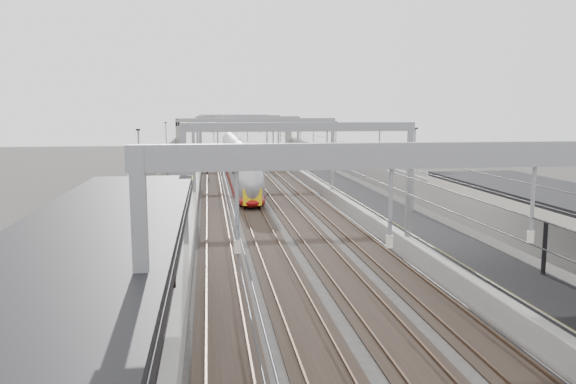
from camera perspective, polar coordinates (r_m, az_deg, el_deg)
name	(u,v)px	position (r m, az deg, el deg)	size (l,w,h in m)	color
platform_left	(177,193)	(54.07, -11.18, -0.15)	(4.00, 120.00, 1.00)	black
platform_right	(342,190)	(55.53, 5.53, 0.19)	(4.00, 120.00, 1.00)	black
tracks	(261,196)	(54.29, -2.71, -0.45)	(11.40, 140.00, 0.20)	black
overhead_line	(255,131)	(60.30, -3.35, 6.23)	(13.00, 140.00, 6.60)	gray
canopy_left	(59,268)	(12.22, -22.23, -7.18)	(4.40, 30.00, 4.24)	black
overbridge	(234,127)	(108.59, -5.49, 6.63)	(22.00, 2.20, 6.90)	gray
wall_left	(142,183)	(54.20, -14.60, 0.94)	(0.30, 120.00, 3.20)	gray
wall_right	(374,179)	(56.23, 8.72, 1.36)	(0.30, 120.00, 3.20)	gray
train	(238,165)	(66.87, -5.06, 2.80)	(2.48, 45.27, 3.94)	maroon
signal_green	(207,157)	(72.90, -8.24, 3.56)	(0.32, 0.32, 3.48)	black
signal_red_near	(268,154)	(77.63, -2.01, 3.92)	(0.32, 0.32, 3.48)	black
signal_red_far	(285,154)	(77.47, -0.36, 3.91)	(0.32, 0.32, 3.48)	black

